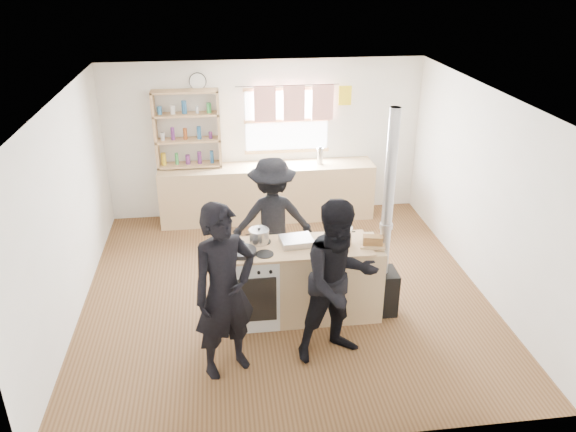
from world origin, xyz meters
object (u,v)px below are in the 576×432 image
object	(u,v)px
bread_board	(373,242)
person_near_left	(225,292)
person_near_right	(339,282)
roast_tray	(296,241)
flue_heater	(383,264)
stockpot_counter	(340,235)
thermos	(320,156)
cooking_island	(302,281)
stockpot_stove	(259,236)
person_far	(272,219)
skillet_greens	(242,251)

from	to	relation	value
bread_board	person_near_left	world-z (taller)	person_near_left
person_near_left	person_near_right	bearing A→B (deg)	-22.79
roast_tray	flue_heater	size ratio (longest dim) A/B	0.16
stockpot_counter	person_near_left	world-z (taller)	person_near_left
stockpot_counter	thermos	bearing A→B (deg)	84.36
cooking_island	person_near_left	world-z (taller)	person_near_left
stockpot_counter	cooking_island	bearing A→B (deg)	-176.63
stockpot_stove	stockpot_counter	distance (m)	0.92
person_near_right	flue_heater	bearing A→B (deg)	30.37
flue_heater	person_near_left	xyz separation A→B (m)	(-1.85, -0.81, 0.29)
flue_heater	person_near_left	size ratio (longest dim) A/B	1.35
thermos	flue_heater	distance (m)	2.85
roast_tray	flue_heater	xyz separation A→B (m)	(1.01, -0.10, -0.33)
roast_tray	person_near_left	world-z (taller)	person_near_left
flue_heater	person_near_left	bearing A→B (deg)	-156.46
roast_tray	person_far	size ratio (longest dim) A/B	0.24
thermos	cooking_island	xyz separation A→B (m)	(-0.70, -2.77, -0.57)
thermos	person_far	size ratio (longest dim) A/B	0.16
roast_tray	flue_heater	bearing A→B (deg)	-5.53
bread_board	flue_heater	world-z (taller)	flue_heater
stockpot_stove	bread_board	bearing A→B (deg)	-10.63
stockpot_stove	thermos	bearing A→B (deg)	65.82
person_far	thermos	bearing A→B (deg)	-118.88
person_near_left	person_near_right	distance (m)	1.17
flue_heater	skillet_greens	bearing A→B (deg)	-178.02
stockpot_counter	roast_tray	bearing A→B (deg)	176.71
thermos	cooking_island	bearing A→B (deg)	-104.20
bread_board	stockpot_stove	bearing A→B (deg)	169.37
person_far	stockpot_counter	bearing A→B (deg)	124.17
thermos	person_near_left	distance (m)	3.96
roast_tray	stockpot_stove	bearing A→B (deg)	168.49
cooking_island	person_far	distance (m)	1.07
cooking_island	person_near_right	bearing A→B (deg)	-70.82
stockpot_stove	stockpot_counter	world-z (taller)	stockpot_counter
stockpot_counter	person_near_right	distance (m)	0.81
cooking_island	stockpot_stove	size ratio (longest dim) A/B	8.43
roast_tray	thermos	bearing A→B (deg)	74.30
bread_board	thermos	bearing A→B (deg)	91.68
thermos	flue_heater	size ratio (longest dim) A/B	0.11
person_near_left	thermos	bearing A→B (deg)	38.67
thermos	flue_heater	xyz separation A→B (m)	(0.25, -2.81, -0.39)
roast_tray	skillet_greens	bearing A→B (deg)	-166.16
person_near_right	person_far	bearing A→B (deg)	90.57
thermos	person_near_left	size ratio (longest dim) A/B	0.14
flue_heater	person_near_left	world-z (taller)	flue_heater
thermos	flue_heater	bearing A→B (deg)	-85.01
stockpot_stove	roast_tray	bearing A→B (deg)	-11.51
thermos	skillet_greens	distance (m)	3.19
stockpot_stove	person_near_right	distance (m)	1.17
roast_tray	person_near_right	distance (m)	0.87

